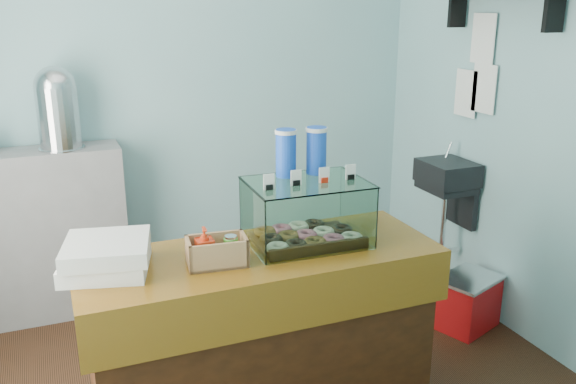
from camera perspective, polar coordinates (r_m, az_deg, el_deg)
name	(u,v)px	position (r m, az deg, el deg)	size (l,w,h in m)	color
room_shell	(244,62)	(2.76, -4.18, 12.01)	(3.54, 3.04, 2.82)	#84B8C1
counter	(262,341)	(2.91, -2.49, -13.76)	(1.60, 0.60, 0.90)	#411E0C
back_shelf	(45,235)	(4.17, -21.81, -3.74)	(1.00, 0.32, 1.10)	gray
display_case	(305,206)	(2.79, 1.57, -1.34)	(0.54, 0.41, 0.51)	#371E10
condiment_crate	(216,251)	(2.58, -6.80, -5.51)	(0.26, 0.17, 0.17)	#A67953
pastry_boxes	(106,256)	(2.61, -16.62, -5.74)	(0.41, 0.41, 0.13)	silver
coffee_urn	(57,106)	(3.96, -20.78, 7.54)	(0.27, 0.27, 0.50)	silver
red_cooler	(467,302)	(4.03, 16.43, -9.82)	(0.46, 0.41, 0.34)	red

